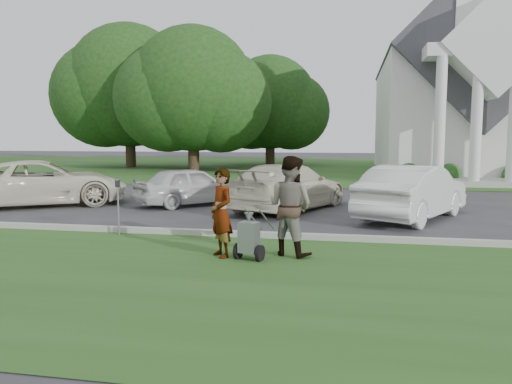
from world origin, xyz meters
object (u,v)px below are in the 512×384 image
(person_right, at_px, (290,207))
(tree_left, at_px, (193,95))
(striping_cart, at_px, (249,238))
(person_left, at_px, (221,214))
(tree_back, at_px, (270,107))
(parking_meter_near, at_px, (118,200))
(car_a, at_px, (43,183))
(car_d, at_px, (413,192))
(car_b, at_px, (191,186))
(car_c, at_px, (288,187))
(tree_far, at_px, (129,92))
(church, at_px, (456,79))

(person_right, bearing_deg, tree_left, -42.79)
(striping_cart, height_order, person_left, person_left)
(tree_back, bearing_deg, parking_meter_near, -87.76)
(striping_cart, distance_m, car_a, 10.46)
(tree_back, relative_size, car_d, 2.04)
(tree_left, distance_m, car_a, 17.94)
(car_b, distance_m, car_c, 3.45)
(car_c, xyz_separation_m, car_d, (3.75, -1.12, 0.03))
(tree_back, height_order, person_right, tree_back)
(striping_cart, bearing_deg, car_d, 71.31)
(car_c, distance_m, car_d, 3.91)
(tree_left, distance_m, car_c, 19.42)
(tree_left, relative_size, car_b, 2.73)
(tree_far, bearing_deg, car_c, -53.61)
(tree_left, height_order, car_c, tree_left)
(car_c, relative_size, car_d, 1.09)
(striping_cart, relative_size, person_left, 0.66)
(tree_back, relative_size, person_left, 5.52)
(tree_left, xyz_separation_m, car_a, (0.26, -17.40, -4.34))
(car_b, bearing_deg, car_a, 56.75)
(parking_meter_near, bearing_deg, tree_left, 103.36)
(car_b, bearing_deg, person_right, 167.50)
(parking_meter_near, bearing_deg, person_left, -28.77)
(tree_back, height_order, striping_cart, tree_back)
(striping_cart, bearing_deg, car_b, 130.69)
(person_right, relative_size, car_d, 0.42)
(car_b, bearing_deg, parking_meter_near, 134.43)
(person_left, bearing_deg, person_right, 65.59)
(car_c, bearing_deg, person_left, 108.29)
(car_d, bearing_deg, parking_meter_near, 55.13)
(tree_back, height_order, car_a, tree_back)
(car_d, bearing_deg, car_c, 10.76)
(tree_far, relative_size, parking_meter_near, 8.59)
(tree_far, bearing_deg, striping_cart, -60.96)
(car_a, bearing_deg, tree_back, -41.52)
(parking_meter_near, height_order, car_c, car_c)
(person_right, xyz_separation_m, car_a, (-9.19, 5.59, -0.21))
(tree_far, height_order, car_a, tree_far)
(car_a, relative_size, car_b, 1.43)
(person_right, distance_m, car_c, 6.20)
(car_c, bearing_deg, church, -92.52)
(tree_left, distance_m, parking_meter_near, 22.76)
(church, height_order, car_d, church)
(car_a, bearing_deg, parking_meter_near, -164.68)
(person_left, relative_size, car_b, 0.45)
(tree_far, bearing_deg, tree_left, -26.56)
(person_right, xyz_separation_m, car_b, (-4.23, 6.62, -0.32))
(tree_far, xyz_separation_m, striping_cart, (14.73, -26.53, -5.26))
(tree_far, height_order, striping_cart, tree_far)
(person_left, relative_size, person_right, 0.88)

